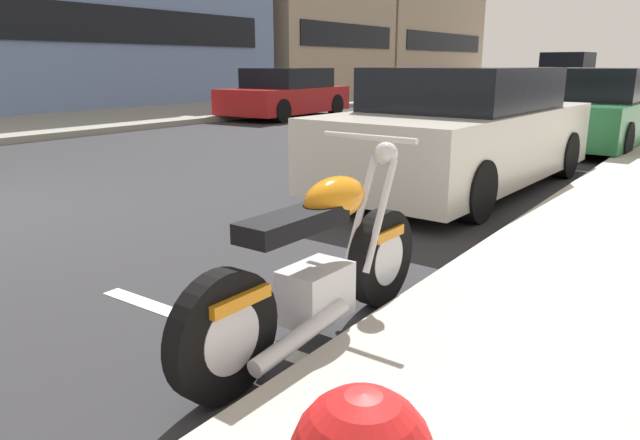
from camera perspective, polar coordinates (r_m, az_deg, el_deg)
sidewalk_far_curb at (r=19.92m, az=-8.89°, el=10.64°), size 120.00×5.00×0.14m
parking_stall_stripe at (r=3.49m, az=-9.02°, el=-10.69°), size 0.12×2.20×0.01m
parked_motorcycle at (r=3.19m, az=-0.13°, el=-4.82°), size 2.01×0.62×1.11m
parked_car_behind_motorcycle at (r=7.48m, az=13.70°, el=8.32°), size 4.52×2.01×1.46m
parked_car_near_corner at (r=12.11m, az=24.88°, el=9.58°), size 4.47×2.06×1.43m
parked_car_second_in_row at (r=17.98m, az=27.35°, el=10.64°), size 4.24×1.84×1.39m
crossing_truck at (r=29.57m, az=24.10°, el=12.55°), size 2.35×5.22×2.00m
car_opposite_curb at (r=17.22m, az=-3.34°, el=12.11°), size 4.18×2.09×1.38m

